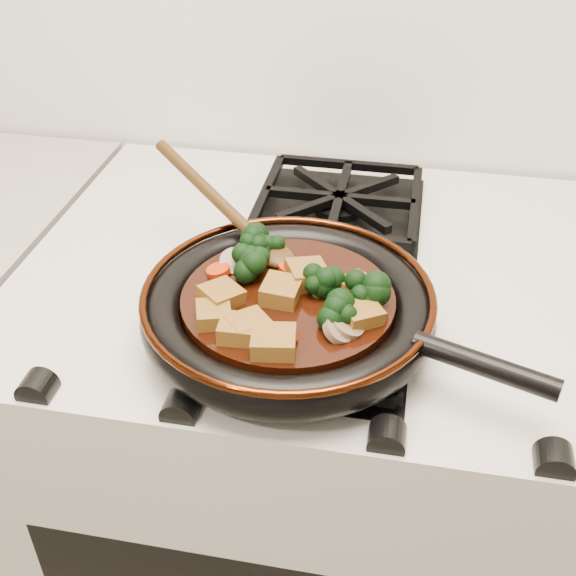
# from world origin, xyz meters

# --- Properties ---
(stove) EXTENTS (0.76, 0.60, 0.90)m
(stove) POSITION_xyz_m (0.00, 1.69, 0.45)
(stove) COLOR beige
(stove) RESTS_ON ground
(burner_grate_front) EXTENTS (0.23, 0.23, 0.03)m
(burner_grate_front) POSITION_xyz_m (0.00, 1.55, 0.91)
(burner_grate_front) COLOR black
(burner_grate_front) RESTS_ON stove
(burner_grate_back) EXTENTS (0.23, 0.23, 0.03)m
(burner_grate_back) POSITION_xyz_m (0.00, 1.83, 0.91)
(burner_grate_back) COLOR black
(burner_grate_back) RESTS_ON stove
(skillet) EXTENTS (0.43, 0.31, 0.05)m
(skillet) POSITION_xyz_m (-0.02, 1.54, 0.94)
(skillet) COLOR black
(skillet) RESTS_ON burner_grate_front
(braising_sauce) EXTENTS (0.23, 0.23, 0.02)m
(braising_sauce) POSITION_xyz_m (-0.02, 1.54, 0.95)
(braising_sauce) COLOR black
(braising_sauce) RESTS_ON skillet
(tofu_cube_0) EXTENTS (0.04, 0.04, 0.02)m
(tofu_cube_0) POSITION_xyz_m (-0.05, 1.47, 0.97)
(tofu_cube_0) COLOR brown
(tofu_cube_0) RESTS_ON braising_sauce
(tofu_cube_1) EXTENTS (0.05, 0.05, 0.03)m
(tofu_cube_1) POSITION_xyz_m (-0.08, 1.52, 0.97)
(tofu_cube_1) COLOR brown
(tofu_cube_1) RESTS_ON braising_sauce
(tofu_cube_2) EXTENTS (0.06, 0.05, 0.03)m
(tofu_cube_2) POSITION_xyz_m (0.06, 1.51, 0.97)
(tofu_cube_2) COLOR brown
(tofu_cube_2) RESTS_ON braising_sauce
(tofu_cube_3) EXTENTS (0.05, 0.05, 0.02)m
(tofu_cube_3) POSITION_xyz_m (-0.02, 1.45, 0.97)
(tofu_cube_3) COLOR brown
(tofu_cube_3) RESTS_ON braising_sauce
(tofu_cube_4) EXTENTS (0.04, 0.04, 0.03)m
(tofu_cube_4) POSITION_xyz_m (-0.02, 1.53, 0.97)
(tofu_cube_4) COLOR brown
(tofu_cube_4) RESTS_ON braising_sauce
(tofu_cube_5) EXTENTS (0.04, 0.05, 0.02)m
(tofu_cube_5) POSITION_xyz_m (-0.08, 1.49, 0.97)
(tofu_cube_5) COLOR brown
(tofu_cube_5) RESTS_ON braising_sauce
(tofu_cube_6) EXTENTS (0.05, 0.05, 0.02)m
(tofu_cube_6) POSITION_xyz_m (-0.07, 1.61, 0.97)
(tofu_cube_6) COLOR brown
(tofu_cube_6) RESTS_ON braising_sauce
(tofu_cube_7) EXTENTS (0.06, 0.06, 0.03)m
(tofu_cube_7) POSITION_xyz_m (-0.00, 1.57, 0.97)
(tofu_cube_7) COLOR brown
(tofu_cube_7) RESTS_ON braising_sauce
(tofu_cube_8) EXTENTS (0.05, 0.05, 0.02)m
(tofu_cube_8) POSITION_xyz_m (-0.05, 1.47, 0.97)
(tofu_cube_8) COLOR brown
(tofu_cube_8) RESTS_ON braising_sauce
(tofu_cube_9) EXTENTS (0.05, 0.05, 0.02)m
(tofu_cube_9) POSITION_xyz_m (0.05, 1.56, 0.97)
(tofu_cube_9) COLOR brown
(tofu_cube_9) RESTS_ON braising_sauce
(broccoli_floret_0) EXTENTS (0.09, 0.09, 0.07)m
(broccoli_floret_0) POSITION_xyz_m (0.01, 1.55, 0.97)
(broccoli_floret_0) COLOR black
(broccoli_floret_0) RESTS_ON braising_sauce
(broccoli_floret_1) EXTENTS (0.08, 0.08, 0.08)m
(broccoli_floret_1) POSITION_xyz_m (-0.07, 1.57, 0.97)
(broccoli_floret_1) COLOR black
(broccoli_floret_1) RESTS_ON braising_sauce
(broccoli_floret_2) EXTENTS (0.08, 0.07, 0.06)m
(broccoli_floret_2) POSITION_xyz_m (0.04, 1.51, 0.97)
(broccoli_floret_2) COLOR black
(broccoli_floret_2) RESTS_ON braising_sauce
(broccoli_floret_3) EXTENTS (0.08, 0.09, 0.07)m
(broccoli_floret_3) POSITION_xyz_m (-0.07, 1.60, 0.97)
(broccoli_floret_3) COLOR black
(broccoli_floret_3) RESTS_ON braising_sauce
(broccoli_floret_4) EXTENTS (0.08, 0.09, 0.06)m
(broccoli_floret_4) POSITION_xyz_m (-0.06, 1.62, 0.97)
(broccoli_floret_4) COLOR black
(broccoli_floret_4) RESTS_ON braising_sauce
(broccoli_floret_5) EXTENTS (0.09, 0.09, 0.07)m
(broccoli_floret_5) POSITION_xyz_m (0.06, 1.54, 0.97)
(broccoli_floret_5) COLOR black
(broccoli_floret_5) RESTS_ON braising_sauce
(carrot_coin_0) EXTENTS (0.03, 0.03, 0.01)m
(carrot_coin_0) POSITION_xyz_m (-0.02, 1.59, 0.96)
(carrot_coin_0) COLOR #BB2605
(carrot_coin_0) RESTS_ON braising_sauce
(carrot_coin_1) EXTENTS (0.03, 0.03, 0.01)m
(carrot_coin_1) POSITION_xyz_m (-0.10, 1.57, 0.96)
(carrot_coin_1) COLOR #BB2605
(carrot_coin_1) RESTS_ON braising_sauce
(carrot_coin_2) EXTENTS (0.03, 0.03, 0.01)m
(carrot_coin_2) POSITION_xyz_m (-0.02, 1.45, 0.96)
(carrot_coin_2) COLOR #BB2605
(carrot_coin_2) RESTS_ON braising_sauce
(carrot_coin_3) EXTENTS (0.03, 0.03, 0.02)m
(carrot_coin_3) POSITION_xyz_m (-0.01, 1.47, 0.96)
(carrot_coin_3) COLOR #BB2605
(carrot_coin_3) RESTS_ON braising_sauce
(mushroom_slice_0) EXTENTS (0.04, 0.04, 0.02)m
(mushroom_slice_0) POSITION_xyz_m (-0.09, 1.58, 0.97)
(mushroom_slice_0) COLOR #7D6348
(mushroom_slice_0) RESTS_ON braising_sauce
(mushroom_slice_1) EXTENTS (0.04, 0.04, 0.02)m
(mushroom_slice_1) POSITION_xyz_m (0.05, 1.49, 0.97)
(mushroom_slice_1) COLOR #7D6348
(mushroom_slice_1) RESTS_ON braising_sauce
(mushroom_slice_2) EXTENTS (0.04, 0.04, 0.02)m
(mushroom_slice_2) POSITION_xyz_m (0.04, 1.49, 0.97)
(mushroom_slice_2) COLOR #7D6348
(mushroom_slice_2) RESTS_ON braising_sauce
(wooden_spoon) EXTENTS (0.13, 0.11, 0.23)m
(wooden_spoon) POSITION_xyz_m (-0.10, 1.65, 0.98)
(wooden_spoon) COLOR #3F240D
(wooden_spoon) RESTS_ON braising_sauce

